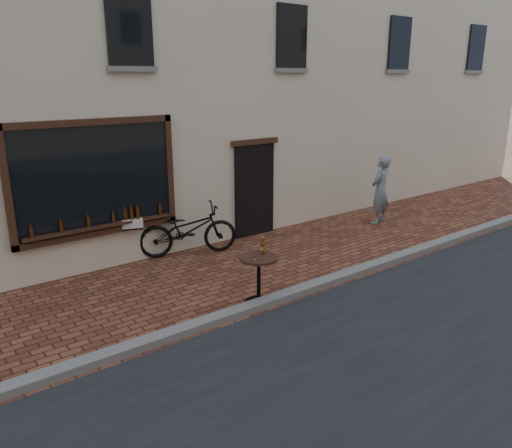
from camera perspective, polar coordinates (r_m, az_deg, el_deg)
ground at (r=8.60m, az=3.77°, el=-9.12°), size 90.00×90.00×0.00m
kerb at (r=8.71m, az=2.91°, el=-8.32°), size 90.00×0.25×0.12m
shop_building at (r=13.39m, az=-15.82°, el=21.46°), size 28.00×6.20×10.00m
cargo_bicycle at (r=10.78m, az=-8.00°, el=-0.62°), size 2.51×1.44×1.18m
bistro_table at (r=8.38m, az=0.33°, el=-5.29°), size 0.66×0.66×1.12m
pedestrian at (r=13.36m, az=14.03°, el=3.81°), size 0.72×0.56×1.77m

